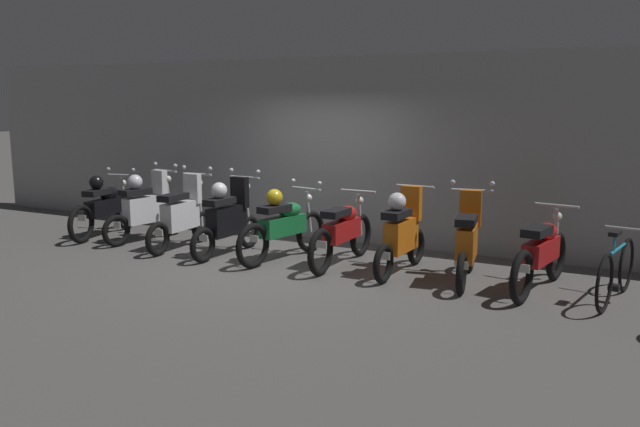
# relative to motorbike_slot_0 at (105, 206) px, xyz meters

# --- Properties ---
(ground_plane) EXTENTS (80.00, 80.00, 0.00)m
(ground_plane) POSITION_rel_motorbike_slot_0_xyz_m (3.67, -0.30, -0.53)
(ground_plane) COLOR #565451
(back_wall) EXTENTS (16.00, 0.30, 3.07)m
(back_wall) POSITION_rel_motorbike_slot_0_xyz_m (3.67, 1.68, 1.01)
(back_wall) COLOR #9EA0A3
(back_wall) RESTS_ON ground
(motorbike_slot_0) EXTENTS (0.60, 1.94, 1.15)m
(motorbike_slot_0) POSITION_rel_motorbike_slot_0_xyz_m (0.00, 0.00, 0.00)
(motorbike_slot_0) COLOR black
(motorbike_slot_0) RESTS_ON ground
(motorbike_slot_1) EXTENTS (0.58, 1.67, 1.29)m
(motorbike_slot_1) POSITION_rel_motorbike_slot_0_xyz_m (0.92, 0.01, 0.04)
(motorbike_slot_1) COLOR black
(motorbike_slot_1) RESTS_ON ground
(motorbike_slot_2) EXTENTS (0.59, 1.68, 1.29)m
(motorbike_slot_2) POSITION_rel_motorbike_slot_0_xyz_m (1.84, -0.16, -0.00)
(motorbike_slot_2) COLOR black
(motorbike_slot_2) RESTS_ON ground
(motorbike_slot_3) EXTENTS (0.59, 1.68, 1.29)m
(motorbike_slot_3) POSITION_rel_motorbike_slot_0_xyz_m (2.76, -0.20, 0.04)
(motorbike_slot_3) COLOR black
(motorbike_slot_3) RESTS_ON ground
(motorbike_slot_4) EXTENTS (0.61, 1.93, 1.15)m
(motorbike_slot_4) POSITION_rel_motorbike_slot_0_xyz_m (3.67, -0.07, 0.00)
(motorbike_slot_4) COLOR black
(motorbike_slot_4) RESTS_ON ground
(motorbike_slot_5) EXTENTS (0.56, 1.95, 1.03)m
(motorbike_slot_5) POSITION_rel_motorbike_slot_0_xyz_m (4.59, 0.04, -0.04)
(motorbike_slot_5) COLOR black
(motorbike_slot_5) RESTS_ON ground
(motorbike_slot_6) EXTENTS (0.56, 1.68, 1.18)m
(motorbike_slot_6) POSITION_rel_motorbike_slot_0_xyz_m (5.51, -0.01, 0.04)
(motorbike_slot_6) COLOR black
(motorbike_slot_6) RESTS_ON ground
(motorbike_slot_7) EXTENTS (0.58, 1.67, 1.29)m
(motorbike_slot_7) POSITION_rel_motorbike_slot_0_xyz_m (6.42, -0.03, -0.00)
(motorbike_slot_7) COLOR black
(motorbike_slot_7) RESTS_ON ground
(motorbike_slot_8) EXTENTS (0.56, 1.94, 1.03)m
(motorbike_slot_8) POSITION_rel_motorbike_slot_0_xyz_m (7.35, -0.02, -0.04)
(motorbike_slot_8) COLOR black
(motorbike_slot_8) RESTS_ON ground
(bicycle) EXTENTS (0.50, 1.71, 0.89)m
(bicycle) POSITION_rel_motorbike_slot_0_xyz_m (8.20, -0.08, -0.17)
(bicycle) COLOR black
(bicycle) RESTS_ON ground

